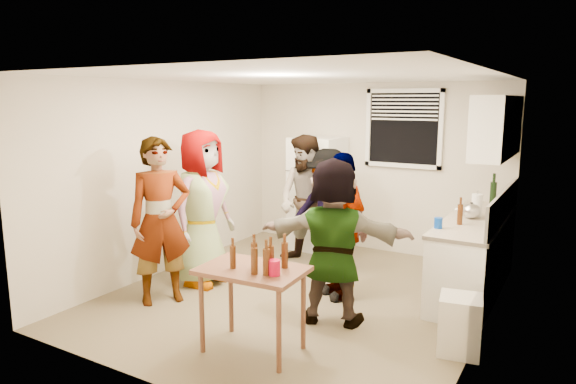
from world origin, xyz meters
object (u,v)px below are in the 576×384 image
Objects in this scene: blue_cup at (438,228)px; guest_stripe at (164,300)px; guest_orange at (332,321)px; beer_bottle_table at (233,268)px; guest_back_right at (327,271)px; refrigerator at (317,193)px; trash_bin at (460,326)px; guest_back_left at (306,264)px; wine_bottle at (492,206)px; beer_bottle_counter at (459,224)px; red_cup at (274,275)px; serving_table at (253,350)px; kettle at (471,218)px; guest_black at (341,295)px; guest_grey at (205,282)px.

blue_cup is 0.06× the size of guest_stripe.
guest_stripe is at bearing -1.24° from guest_orange.
beer_bottle_table reaches higher than guest_orange.
refrigerator is at bearing 113.83° from guest_back_right.
trash_bin is 0.31× the size of guest_orange.
guest_back_right is at bearing -7.64° from guest_back_left.
beer_bottle_table is at bearing -115.55° from wine_bottle.
trash_bin is (2.65, -2.35, -0.60)m from refrigerator.
red_cup is at bearing -116.17° from beer_bottle_counter.
serving_table reaches higher than guest_orange.
refrigerator is 0.91× the size of guest_stripe.
kettle is 1.75m from guest_black.
kettle is 1.85× the size of red_cup.
kettle is 0.85m from wine_bottle.
guest_orange is at bearing -115.32° from wine_bottle.
serving_table is 0.50× the size of guest_stripe.
guest_stripe is (-0.02, -0.70, 0.00)m from guest_grey.
beer_bottle_counter is 0.13× the size of guest_orange.
guest_grey is 1.06× the size of guest_back_left.
trash_bin is 0.28× the size of guest_grey.
guest_back_left reaches higher than guest_back_right.
kettle is at bearing 82.16° from beer_bottle_counter.
kettle is 0.15× the size of guest_back_right.
blue_cup is (-0.31, -1.50, 0.00)m from wine_bottle.
guest_back_left is (0.25, -0.81, -0.85)m from refrigerator.
kettle reaches higher than guest_grey.
serving_table is at bearing 53.98° from guest_orange.
guest_grey is at bearing 145.87° from red_cup.
guest_stripe is 1.14× the size of guest_back_right.
trash_bin is 2.47m from guest_back_right.
guest_back_left is (-2.15, -0.02, -0.90)m from kettle.
beer_bottle_counter is 1.95m from guest_back_right.
trash_bin is 3.17m from guest_grey.
wine_bottle is at bearing 70.23° from red_cup.
wine_bottle reaches higher than serving_table.
wine_bottle is 1.22m from beer_bottle_counter.
guest_stripe is at bearing -150.21° from beer_bottle_counter.
guest_back_right reaches higher than guest_stripe.
serving_table is at bearing -72.54° from refrigerator.
beer_bottle_counter is at bearing -95.42° from kettle.
blue_cup is 2.08m from red_cup.
beer_bottle_counter reaches higher than serving_table.
serving_table is (-1.38, -2.46, -0.90)m from kettle.
guest_back_right is at bearing -77.40° from guest_orange.
guest_orange is (0.50, 1.02, -0.78)m from beer_bottle_table.
beer_bottle_table is 0.12× the size of guest_back_right.
serving_table is 6.94× the size of red_cup.
guest_black is at bearing -158.16° from beer_bottle_counter.
beer_bottle_table is 0.41m from red_cup.
refrigerator is 1.00× the size of guest_orange.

